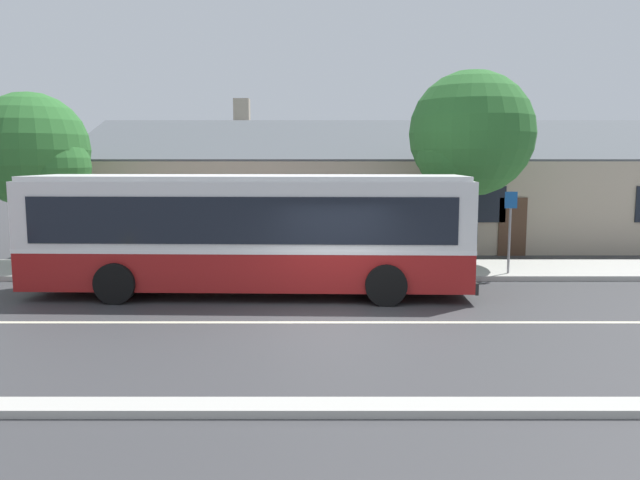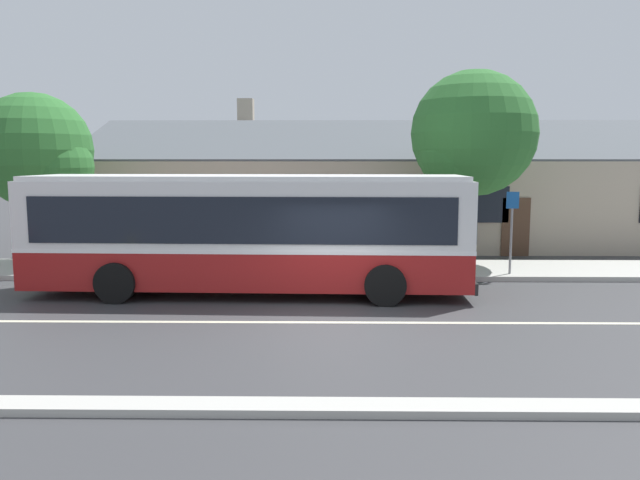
# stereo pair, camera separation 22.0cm
# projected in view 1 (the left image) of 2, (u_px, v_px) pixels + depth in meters

# --- Properties ---
(ground_plane) EXTENTS (300.00, 300.00, 0.00)m
(ground_plane) POSITION_uv_depth(u_px,v_px,m) (336.00, 323.00, 13.34)
(ground_plane) COLOR #38383A
(sidewalk_far) EXTENTS (60.00, 3.00, 0.15)m
(sidewalk_far) POSITION_uv_depth(u_px,v_px,m) (331.00, 270.00, 19.28)
(sidewalk_far) COLOR #ADAAA3
(sidewalk_far) RESTS_ON ground
(curb_near) EXTENTS (60.00, 0.50, 0.12)m
(curb_near) POSITION_uv_depth(u_px,v_px,m) (345.00, 408.00, 8.62)
(curb_near) COLOR #ADAAA3
(curb_near) RESTS_ON ground
(lane_divider_stripe) EXTENTS (60.00, 0.16, 0.01)m
(lane_divider_stripe) POSITION_uv_depth(u_px,v_px,m) (336.00, 322.00, 13.34)
(lane_divider_stripe) COLOR beige
(lane_divider_stripe) RESTS_ON ground
(community_building) EXTENTS (25.28, 10.92, 6.18)m
(community_building) POSITION_uv_depth(u_px,v_px,m) (393.00, 196.00, 27.72)
(community_building) COLOR tan
(community_building) RESTS_ON ground
(transit_bus) EXTENTS (11.30, 3.00, 3.06)m
(transit_bus) POSITION_uv_depth(u_px,v_px,m) (249.00, 231.00, 16.00)
(transit_bus) COLOR maroon
(transit_bus) RESTS_ON ground
(bench_by_building) EXTENTS (1.76, 0.51, 0.94)m
(bench_by_building) POSITION_uv_depth(u_px,v_px,m) (81.00, 254.00, 19.07)
(bench_by_building) COLOR brown
(bench_by_building) RESTS_ON sidewalk_far
(street_tree_primary) EXTENTS (3.95, 3.95, 6.25)m
(street_tree_primary) POSITION_uv_depth(u_px,v_px,m) (469.00, 137.00, 19.57)
(street_tree_primary) COLOR #4C3828
(street_tree_primary) RESTS_ON ground
(street_tree_secondary) EXTENTS (3.73, 3.61, 5.56)m
(street_tree_secondary) POSITION_uv_depth(u_px,v_px,m) (36.00, 154.00, 19.56)
(street_tree_secondary) COLOR #4C3828
(street_tree_secondary) RESTS_ON ground
(bus_stop_sign) EXTENTS (0.36, 0.07, 2.40)m
(bus_stop_sign) POSITION_uv_depth(u_px,v_px,m) (510.00, 223.00, 18.07)
(bus_stop_sign) COLOR gray
(bus_stop_sign) RESTS_ON sidewalk_far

